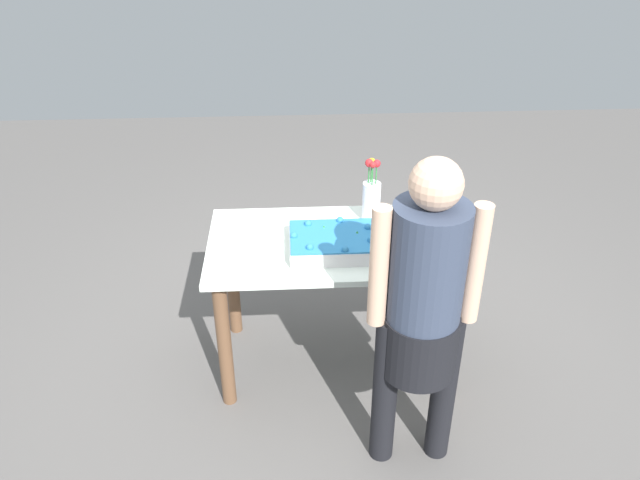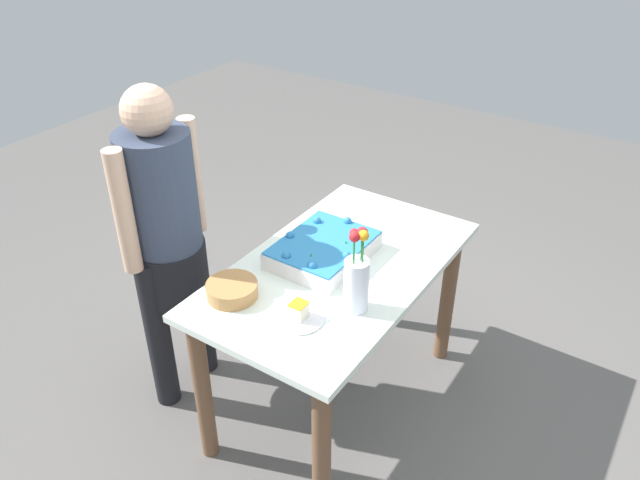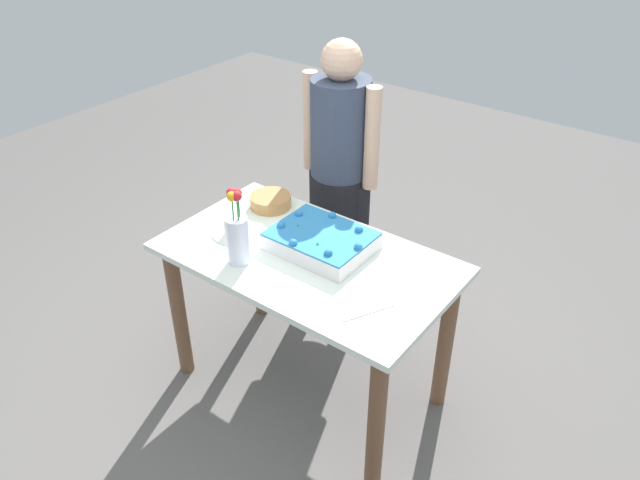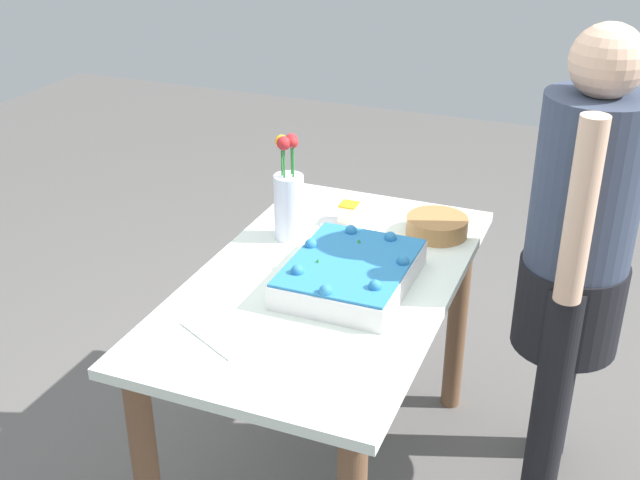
# 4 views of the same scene
# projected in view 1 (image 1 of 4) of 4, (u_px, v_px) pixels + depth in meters

# --- Properties ---
(ground_plane) EXTENTS (8.00, 8.00, 0.00)m
(ground_plane) POSITION_uv_depth(u_px,v_px,m) (333.00, 358.00, 3.48)
(ground_plane) COLOR #5E5B59
(dining_table) EXTENTS (1.26, 0.72, 0.77)m
(dining_table) POSITION_uv_depth(u_px,v_px,m) (335.00, 265.00, 3.16)
(dining_table) COLOR white
(dining_table) RESTS_ON ground_plane
(sheet_cake) EXTENTS (0.42, 0.33, 0.10)m
(sheet_cake) POSITION_uv_depth(u_px,v_px,m) (334.00, 242.00, 3.00)
(sheet_cake) COLOR white
(sheet_cake) RESTS_ON dining_table
(serving_plate_with_slice) EXTENTS (0.19, 0.19, 0.07)m
(serving_plate_with_slice) POSITION_uv_depth(u_px,v_px,m) (407.00, 229.00, 3.15)
(serving_plate_with_slice) COLOR white
(serving_plate_with_slice) RESTS_ON dining_table
(cake_knife) EXTENTS (0.12, 0.21, 0.00)m
(cake_knife) POSITION_uv_depth(u_px,v_px,m) (252.00, 227.00, 3.20)
(cake_knife) COLOR silver
(cake_knife) RESTS_ON dining_table
(flower_vase) EXTENTS (0.09, 0.09, 0.34)m
(flower_vase) POSITION_uv_depth(u_px,v_px,m) (371.00, 197.00, 3.20)
(flower_vase) COLOR white
(flower_vase) RESTS_ON dining_table
(fruit_bowl) EXTENTS (0.20, 0.20, 0.06)m
(fruit_bowl) POSITION_uv_depth(u_px,v_px,m) (424.00, 258.00, 2.90)
(fruit_bowl) COLOR #B07A44
(fruit_bowl) RESTS_ON dining_table
(person_standing) EXTENTS (0.45, 0.31, 1.49)m
(person_standing) POSITION_uv_depth(u_px,v_px,m) (423.00, 305.00, 2.49)
(person_standing) COLOR black
(person_standing) RESTS_ON ground_plane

